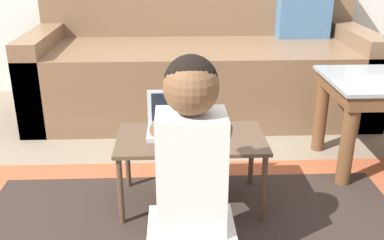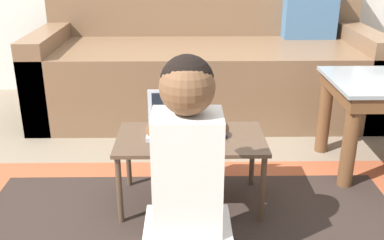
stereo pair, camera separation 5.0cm
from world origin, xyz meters
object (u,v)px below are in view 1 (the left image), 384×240
object	(u,v)px
laptop_desk	(191,145)
person_seated	(191,175)
laptop	(176,126)
computer_mouse	(221,132)
couch	(201,67)

from	to	relation	value
laptop_desk	person_seated	size ratio (longest dim) A/B	0.81
laptop_desk	person_seated	world-z (taller)	person_seated
laptop	computer_mouse	bearing A→B (deg)	-10.03
laptop	person_seated	size ratio (longest dim) A/B	0.32
laptop_desk	laptop	size ratio (longest dim) A/B	2.51
laptop_desk	couch	bearing A→B (deg)	84.42
couch	person_seated	xyz separation A→B (m)	(-0.14, -1.65, 0.06)
person_seated	computer_mouse	bearing A→B (deg)	71.00
couch	computer_mouse	xyz separation A→B (m)	(0.01, -1.23, 0.04)
laptop_desk	person_seated	xyz separation A→B (m)	(-0.02, -0.41, 0.07)
laptop_desk	laptop	bearing A→B (deg)	141.86
laptop_desk	computer_mouse	distance (m)	0.14
laptop_desk	person_seated	distance (m)	0.41
couch	computer_mouse	world-z (taller)	couch
laptop_desk	laptop	world-z (taller)	laptop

